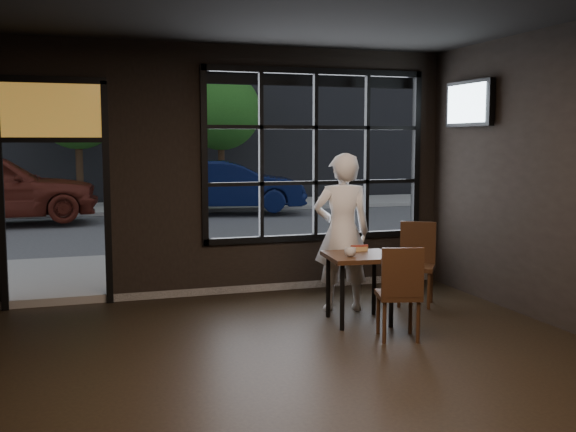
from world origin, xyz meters
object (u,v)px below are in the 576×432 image
object	(u,v)px
man	(342,232)
navy_car	(228,186)
chair_near	(398,292)
cafe_table	(359,288)

from	to	relation	value
man	navy_car	distance (m)	10.58
chair_near	man	size ratio (longest dim) A/B	0.52
man	navy_car	world-z (taller)	man
chair_near	man	world-z (taller)	man
chair_near	navy_car	xyz separation A→B (m)	(0.93, 11.79, 0.30)
cafe_table	navy_car	xyz separation A→B (m)	(1.06, 11.10, 0.40)
cafe_table	chair_near	distance (m)	0.71
cafe_table	man	xyz separation A→B (m)	(0.03, 0.57, 0.54)
cafe_table	man	bearing A→B (deg)	92.45
chair_near	navy_car	distance (m)	11.83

